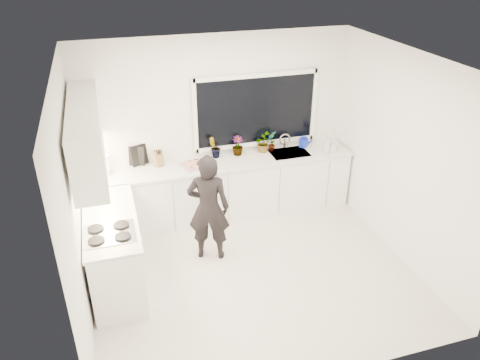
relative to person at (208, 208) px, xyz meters
name	(u,v)px	position (x,y,z in m)	size (l,w,h in m)	color
floor	(253,272)	(0.44, -0.50, -0.76)	(4.00, 3.50, 0.02)	beige
wall_back	(217,126)	(0.44, 1.26, 0.60)	(4.00, 0.02, 2.70)	white
wall_left	(73,205)	(-1.57, -0.50, 0.60)	(0.02, 3.50, 2.70)	white
wall_right	(404,158)	(2.45, -0.50, 0.60)	(0.02, 3.50, 2.70)	white
ceiling	(256,62)	(0.44, -0.50, 1.96)	(4.00, 3.50, 0.02)	white
window	(256,110)	(1.04, 1.22, 0.80)	(1.80, 0.02, 1.00)	black
base_cabinets_back	(223,190)	(0.44, 0.95, -0.31)	(3.92, 0.58, 0.88)	white
base_cabinets_left	(115,251)	(-1.23, -0.15, -0.31)	(0.58, 1.60, 0.88)	white
countertop_back	(223,163)	(0.44, 0.94, 0.15)	(3.94, 0.62, 0.04)	silver
countertop_left	(110,219)	(-1.23, -0.15, 0.15)	(0.62, 1.60, 0.04)	silver
upper_cabinets	(86,135)	(-1.35, 0.20, 1.10)	(0.34, 2.10, 0.70)	white
sink	(289,156)	(1.49, 0.95, 0.12)	(0.58, 0.42, 0.14)	silver
faucet	(285,141)	(1.49, 1.15, 0.28)	(0.03, 0.03, 0.22)	silver
stovetop	(109,233)	(-1.25, -0.50, 0.19)	(0.56, 0.48, 0.03)	black
person	(208,208)	(0.00, 0.00, 0.00)	(0.55, 0.36, 1.50)	black
pizza_tray	(197,165)	(0.06, 0.92, 0.19)	(0.44, 0.32, 0.03)	silver
pizza	(197,164)	(0.06, 0.92, 0.20)	(0.40, 0.28, 0.01)	red
watering_can	(303,143)	(1.80, 1.11, 0.24)	(0.14, 0.14, 0.13)	#152BC9
paper_towel_roll	(106,165)	(-1.19, 1.05, 0.30)	(0.11, 0.11, 0.26)	white
knife_block	(158,158)	(-0.47, 1.09, 0.28)	(0.13, 0.10, 0.22)	#956B45
utensil_crock	(92,196)	(-1.41, 0.30, 0.25)	(0.13, 0.13, 0.16)	silver
picture_frame_large	(137,156)	(-0.76, 1.19, 0.31)	(0.22, 0.02, 0.28)	black
picture_frame_small	(139,155)	(-0.73, 1.19, 0.32)	(0.25, 0.02, 0.30)	black
herb_plants	(249,144)	(0.90, 1.11, 0.32)	(1.08, 0.29, 0.32)	#26662D
soap_bottles	(329,145)	(2.08, 0.80, 0.29)	(0.22, 0.14, 0.27)	#D8BF66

